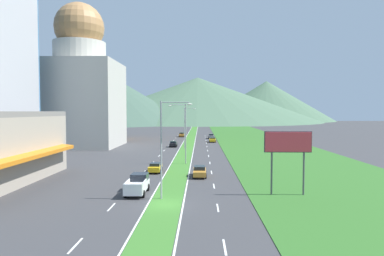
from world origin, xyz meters
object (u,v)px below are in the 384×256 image
at_px(car_3, 173,144).
at_px(car_4, 211,136).
at_px(pickup_truck_0, 138,185).
at_px(street_lamp_far, 186,125).
at_px(billboard_roadside, 288,146).
at_px(street_lamp_mid, 184,130).
at_px(car_2, 182,135).
at_px(car_5, 212,140).
at_px(car_0, 200,171).
at_px(car_1, 155,167).
at_px(street_lamp_near, 164,143).

bearing_deg(car_3, car_4, -20.89).
bearing_deg(pickup_truck_0, street_lamp_far, -4.23).
bearing_deg(billboard_roadside, car_3, 107.88).
bearing_deg(street_lamp_mid, car_4, 83.55).
xyz_separation_m(car_2, car_5, (10.33, -21.38, -0.05)).
bearing_deg(billboard_roadside, pickup_truck_0, 178.11).
xyz_separation_m(car_0, pickup_truck_0, (-6.91, -10.06, 0.22)).
height_order(street_lamp_mid, pickup_truck_0, street_lamp_mid).
bearing_deg(car_1, street_lamp_far, -5.55).
distance_m(street_lamp_far, car_3, 7.68).
distance_m(street_lamp_far, car_5, 20.54).
xyz_separation_m(street_lamp_mid, street_lamp_far, (-0.74, 24.34, -0.23)).
distance_m(car_3, car_4, 29.59).
distance_m(car_1, car_2, 72.68).
bearing_deg(car_0, car_2, -174.98).
bearing_deg(car_0, car_5, 176.17).
bearing_deg(car_4, car_5, 0.02).
distance_m(street_lamp_near, car_5, 67.85).
height_order(street_lamp_far, car_4, street_lamp_far).
distance_m(billboard_roadside, pickup_truck_0, 17.16).
xyz_separation_m(street_lamp_near, street_lamp_mid, (0.84, 24.32, 0.08)).
height_order(car_1, car_5, car_1).
bearing_deg(street_lamp_near, car_0, 74.12).
bearing_deg(car_5, car_2, -154.22).
distance_m(car_0, pickup_truck_0, 12.21).
xyz_separation_m(street_lamp_near, car_0, (3.61, 12.69, -5.12)).
relative_size(billboard_roadside, car_1, 1.75).
xyz_separation_m(car_3, car_4, (10.55, 27.64, 0.03)).
bearing_deg(street_lamp_mid, car_2, 93.48).
relative_size(street_lamp_mid, car_5, 2.43).
height_order(street_lamp_far, car_5, street_lamp_far).
height_order(street_lamp_near, car_0, street_lamp_near).
xyz_separation_m(car_1, car_4, (10.33, 65.10, 0.05)).
bearing_deg(car_2, car_5, -154.22).
distance_m(car_5, pickup_truck_0, 65.49).
bearing_deg(car_4, street_lamp_near, -5.11).
xyz_separation_m(car_3, pickup_truck_0, (-0.00, -50.80, 0.22)).
xyz_separation_m(street_lamp_near, car_2, (-3.07, 88.64, -5.08)).
height_order(car_0, car_5, car_0).
relative_size(street_lamp_mid, pickup_truck_0, 1.94).
bearing_deg(street_lamp_near, car_4, 84.89).
distance_m(car_2, car_3, 35.22).
height_order(car_0, pickup_truck_0, pickup_truck_0).
height_order(street_lamp_mid, car_0, street_lamp_mid).
relative_size(car_5, pickup_truck_0, 0.80).
xyz_separation_m(car_0, car_1, (-6.68, 3.28, -0.01)).
bearing_deg(car_0, billboard_roadside, 42.30).
distance_m(car_4, pickup_truck_0, 79.14).
xyz_separation_m(street_lamp_mid, car_2, (-3.91, 64.32, -5.17)).
bearing_deg(car_0, street_lamp_far, -174.43).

